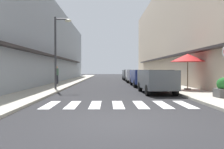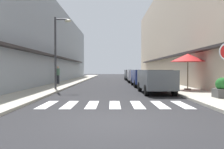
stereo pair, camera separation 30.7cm
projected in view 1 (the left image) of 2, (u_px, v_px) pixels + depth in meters
name	position (u px, v px, depth m)	size (l,w,h in m)	color
ground_plane	(112.00, 83.00, 24.84)	(101.63, 101.63, 0.00)	#232326
sidewalk_left	(67.00, 83.00, 24.75)	(2.40, 64.67, 0.12)	#ADA899
sidewalk_right	(156.00, 83.00, 24.93)	(2.40, 64.67, 0.12)	#ADA899
building_row_left	(37.00, 44.00, 25.90)	(5.50, 43.58, 8.83)	#939EA8
building_row_right	(185.00, 31.00, 26.18)	(5.50, 43.58, 11.82)	#C6B299
crosswalk	(118.00, 105.00, 9.59)	(6.15, 2.20, 0.01)	silver
parked_car_near	(156.00, 79.00, 14.14)	(1.89, 4.02, 1.47)	#4C5156
parked_car_mid	(142.00, 76.00, 19.98)	(1.82, 4.44, 1.47)	navy
parked_car_far	(134.00, 74.00, 26.39)	(1.92, 4.29, 1.47)	silver
parked_car_distant	(129.00, 74.00, 32.09)	(1.85, 4.42, 1.47)	#4C5156
street_lamp	(58.00, 45.00, 15.79)	(1.19, 0.28, 5.03)	#38383D
cafe_umbrella	(188.00, 58.00, 15.71)	(2.39, 2.39, 2.47)	#262626
planter_corner	(223.00, 88.00, 11.18)	(0.74, 0.74, 0.98)	#4C4C4C
pedestrian_walking_near	(57.00, 74.00, 21.87)	(0.34, 0.34, 1.70)	#282B33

